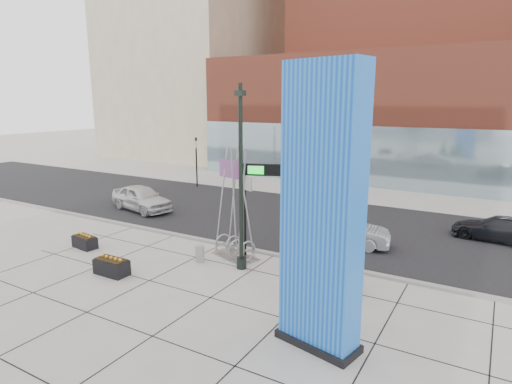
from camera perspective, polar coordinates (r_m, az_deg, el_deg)
The scene contains 20 objects.
ground at distance 17.43m, azimuth -6.84°, elevation -11.85°, with size 160.00×160.00×0.00m, color #9E9991.
street_asphalt at distance 25.62m, azimuth 6.70°, elevation -3.89°, with size 80.00×12.00×0.02m, color black.
curb_edge at distance 20.49m, azimuth -0.07°, elevation -7.82°, with size 80.00×0.30×0.12m, color gray.
tower_podium at distance 40.62m, azimuth 17.98°, elevation 9.39°, with size 34.00×10.00×11.00m, color brown.
tower_glass_front at distance 36.20m, azimuth 16.03°, elevation 4.47°, with size 34.00×0.60×5.00m, color #8CA5B2.
building_beige_left at distance 59.56m, azimuth -7.77°, elevation 21.69°, with size 18.00×20.00×34.00m, color tan.
blue_pylon at distance 11.96m, azimuth 8.77°, elevation -3.26°, with size 2.61×1.59×8.11m.
lamp_post at distance 17.68m, azimuth -2.01°, elevation -0.60°, with size 0.52×0.42×7.72m.
public_art_sculpture at distance 19.46m, azimuth -2.81°, elevation -4.98°, with size 2.48×1.77×5.08m.
concrete_bollard at distance 19.35m, azimuth -7.49°, elevation -8.15°, with size 0.39×0.39×0.76m, color gray.
overhead_street_sign at distance 18.62m, azimuth 0.44°, elevation 1.78°, with size 1.97×0.88×4.32m.
round_planter_east at distance 17.11m, azimuth 10.99°, elevation -8.65°, with size 0.89×0.89×2.22m.
round_planter_mid at distance 16.23m, azimuth 12.15°, elevation -9.34°, with size 1.01×1.01×2.52m.
round_planter_west at distance 18.23m, azimuth 9.74°, elevation -6.56°, with size 1.07×1.07×2.68m.
box_planter_north at distance 22.56m, azimuth -21.87°, elevation -6.11°, with size 1.38×0.82×0.72m.
box_planter_south at distance 18.86m, azimuth -18.70°, elevation -9.31°, with size 1.46×0.74×0.80m.
car_white_west at distance 28.73m, azimuth -15.03°, elevation -0.81°, with size 1.93×4.80×1.63m, color silver.
car_silver_mid at distance 21.60m, azimuth 11.72°, elevation -5.18°, with size 1.52×4.35×1.43m, color #ADB1B5.
car_dark_east at distance 25.08m, azimuth 29.61°, elevation -4.31°, with size 1.78×4.38×1.27m, color black.
traffic_signal at distance 35.45m, azimuth -7.96°, elevation 4.34°, with size 0.15×0.18×4.10m.
Camera 1 is at (9.67, -12.65, 7.08)m, focal length 30.00 mm.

